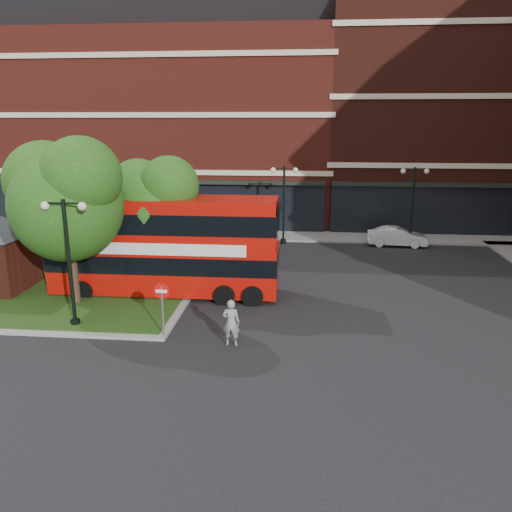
# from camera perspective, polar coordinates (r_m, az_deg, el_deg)

# --- Properties ---
(ground) EXTENTS (120.00, 120.00, 0.00)m
(ground) POSITION_cam_1_polar(r_m,az_deg,el_deg) (19.00, -4.75, -8.92)
(ground) COLOR black
(ground) RESTS_ON ground
(pavement_far) EXTENTS (44.00, 3.00, 0.12)m
(pavement_far) POSITION_cam_1_polar(r_m,az_deg,el_deg) (34.57, -0.06, 2.38)
(pavement_far) COLOR slate
(pavement_far) RESTS_ON ground
(terrace_far_left) EXTENTS (26.00, 12.00, 14.00)m
(terrace_far_left) POSITION_cam_1_polar(r_m,az_deg,el_deg) (42.55, -10.20, 14.00)
(terrace_far_left) COLOR maroon
(terrace_far_left) RESTS_ON ground
(terrace_far_right) EXTENTS (18.00, 12.00, 16.00)m
(terrace_far_right) POSITION_cam_1_polar(r_m,az_deg,el_deg) (42.47, 20.81, 14.62)
(terrace_far_right) COLOR #471911
(terrace_far_right) RESTS_ON ground
(traffic_island) EXTENTS (12.60, 7.60, 0.15)m
(traffic_island) POSITION_cam_1_polar(r_m,az_deg,el_deg) (24.20, -22.53, -4.50)
(traffic_island) COLOR gray
(traffic_island) RESTS_ON ground
(tree_island_west) EXTENTS (5.40, 4.71, 7.21)m
(tree_island_west) POSITION_cam_1_polar(r_m,az_deg,el_deg) (22.11, -21.03, 6.53)
(tree_island_west) COLOR #2D2116
(tree_island_west) RESTS_ON ground
(tree_island_east) EXTENTS (4.46, 3.90, 6.29)m
(tree_island_east) POSITION_cam_1_polar(r_m,az_deg,el_deg) (23.38, -11.55, 6.28)
(tree_island_east) COLOR #2D2116
(tree_island_east) RESTS_ON ground
(lamp_island) EXTENTS (1.72, 0.36, 5.00)m
(lamp_island) POSITION_cam_1_polar(r_m,az_deg,el_deg) (19.92, -20.61, -0.09)
(lamp_island) COLOR black
(lamp_island) RESTS_ON ground
(lamp_far_left) EXTENTS (1.72, 0.36, 5.00)m
(lamp_far_left) POSITION_cam_1_polar(r_m,az_deg,el_deg) (31.96, 3.20, 6.35)
(lamp_far_left) COLOR black
(lamp_far_left) RESTS_ON ground
(lamp_far_right) EXTENTS (1.72, 0.36, 5.00)m
(lamp_far_right) POSITION_cam_1_polar(r_m,az_deg,el_deg) (32.67, 17.44, 5.87)
(lamp_far_right) COLOR black
(lamp_far_right) RESTS_ON ground
(bus) EXTENTS (10.28, 2.39, 3.92)m
(bus) POSITION_cam_1_polar(r_m,az_deg,el_deg) (22.82, -10.46, 1.85)
(bus) COLOR #AA0E06
(bus) RESTS_ON ground
(woman) EXTENTS (0.64, 0.44, 1.71)m
(woman) POSITION_cam_1_polar(r_m,az_deg,el_deg) (17.80, -2.86, -7.60)
(woman) COLOR gray
(woman) RESTS_ON ground
(car_silver) EXTENTS (4.21, 2.13, 1.37)m
(car_silver) POSITION_cam_1_polar(r_m,az_deg,el_deg) (34.59, -7.09, 3.33)
(car_silver) COLOR #ADB1B5
(car_silver) RESTS_ON ground
(car_white) EXTENTS (3.77, 1.54, 1.22)m
(car_white) POSITION_cam_1_polar(r_m,az_deg,el_deg) (32.99, 15.81, 2.14)
(car_white) COLOR white
(car_white) RESTS_ON ground
(no_entry_sign) EXTENTS (0.59, 0.07, 2.13)m
(no_entry_sign) POSITION_cam_1_polar(r_m,az_deg,el_deg) (18.37, -10.68, -4.89)
(no_entry_sign) COLOR slate
(no_entry_sign) RESTS_ON ground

